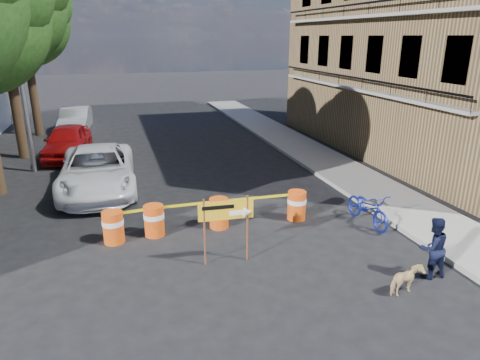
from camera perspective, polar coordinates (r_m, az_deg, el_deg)
ground at (r=11.04m, az=-0.57°, el=-10.51°), size 120.00×120.00×0.00m
sidewalk_east at (r=18.42m, az=12.94°, el=1.44°), size 2.40×40.00×0.15m
apartment_building at (r=22.65m, az=25.11°, el=18.58°), size 8.00×16.00×12.00m
tree_mid_b at (r=21.70m, az=-29.31°, el=19.97°), size 5.67×5.40×9.62m
tree_far at (r=26.60m, az=-26.92°, el=18.57°), size 5.04×4.80×8.84m
streetlamp at (r=19.08m, az=-27.31°, el=13.65°), size 1.25×0.18×8.00m
barrel_far_left at (r=12.16m, az=-16.55°, el=-5.96°), size 0.58×0.58×0.90m
barrel_mid_left at (r=12.31m, az=-11.38°, el=-5.22°), size 0.58×0.58×0.90m
barrel_mid_right at (r=12.57m, az=-2.83°, el=-4.34°), size 0.58×0.58×0.90m
barrel_far_right at (r=13.23m, az=7.56°, el=-3.29°), size 0.58×0.58×0.90m
detour_sign at (r=10.37m, az=-0.97°, el=-4.68°), size 1.35×0.27×1.74m
pedestrian at (r=10.92m, az=24.32°, el=-8.23°), size 0.74×0.58×1.49m
bicycle at (r=13.18m, az=16.85°, el=-1.69°), size 0.74×1.06×1.95m
dog at (r=10.21m, az=21.31°, el=-12.36°), size 0.86×0.55×0.67m
suv_white at (r=16.31m, az=-18.47°, el=1.28°), size 2.68×5.65×1.56m
sedan_red at (r=21.37m, az=-22.02°, el=4.78°), size 2.22×4.57×1.50m
sedan_silver at (r=27.01m, az=-21.08°, el=7.49°), size 1.77×4.49×1.45m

